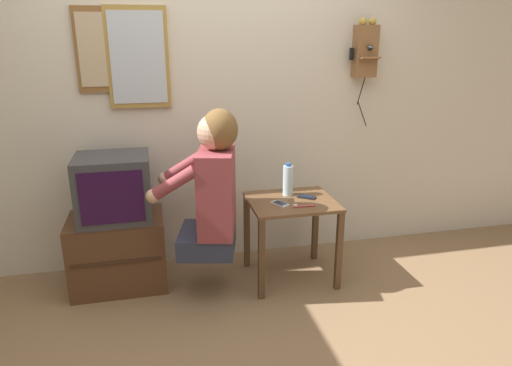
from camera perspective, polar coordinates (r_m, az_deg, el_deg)
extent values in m
plane|color=#846647|center=(2.89, -1.79, -17.68)|extent=(14.00, 14.00, 0.00)
cube|color=beige|center=(3.39, -5.45, 10.93)|extent=(6.80, 0.05, 2.55)
cube|color=brown|center=(3.18, 4.47, -2.35)|extent=(0.59, 0.52, 0.02)
cube|color=#523822|center=(3.03, 0.68, -9.56)|extent=(0.04, 0.04, 0.57)
cube|color=#523822|center=(3.19, 10.32, -8.39)|extent=(0.04, 0.04, 0.57)
cube|color=#523822|center=(3.44, -1.16, -6.05)|extent=(0.04, 0.04, 0.57)
cube|color=#523822|center=(3.58, 7.42, -5.20)|extent=(0.04, 0.04, 0.57)
cube|color=#2D3347|center=(3.09, -6.09, -7.09)|extent=(0.44, 0.47, 0.14)
cube|color=brown|center=(2.95, -4.92, -1.02)|extent=(0.31, 0.46, 0.55)
sphere|color=tan|center=(2.85, -5.13, 6.39)|extent=(0.23, 0.23, 0.23)
ellipsoid|color=brown|center=(2.84, -4.56, 6.67)|extent=(0.28, 0.29, 0.26)
cylinder|color=brown|center=(2.78, -10.27, -0.04)|extent=(0.31, 0.14, 0.23)
cylinder|color=brown|center=(3.12, -9.11, 1.98)|extent=(0.31, 0.14, 0.23)
sphere|color=tan|center=(2.84, -12.79, -1.61)|extent=(0.09, 0.09, 0.09)
sphere|color=tan|center=(3.16, -11.38, 0.54)|extent=(0.09, 0.09, 0.09)
cube|color=#51331E|center=(3.34, -16.81, -8.20)|extent=(0.63, 0.43, 0.51)
cube|color=#392315|center=(3.14, -17.07, -9.50)|extent=(0.57, 0.01, 0.02)
cube|color=#38383A|center=(3.15, -17.33, -0.57)|extent=(0.47, 0.40, 0.43)
cube|color=#280F33|center=(2.96, -17.57, -1.80)|extent=(0.39, 0.01, 0.34)
cube|color=brown|center=(3.62, 13.47, 15.71)|extent=(0.16, 0.11, 0.37)
cube|color=brown|center=(3.55, 14.03, 14.88)|extent=(0.15, 0.07, 0.03)
sphere|color=#B79338|center=(3.59, 13.24, 19.06)|extent=(0.06, 0.06, 0.06)
sphere|color=#B79338|center=(3.63, 14.35, 18.97)|extent=(0.06, 0.06, 0.06)
cone|color=black|center=(3.53, 14.27, 16.06)|extent=(0.04, 0.05, 0.04)
cylinder|color=black|center=(3.58, 11.85, 15.50)|extent=(0.03, 0.03, 0.09)
cylinder|color=black|center=(3.62, 13.01, 11.19)|extent=(0.04, 0.04, 0.22)
cylinder|color=black|center=(3.66, 13.13, 8.40)|extent=(0.07, 0.06, 0.19)
cube|color=brown|center=(3.31, -19.04, 15.44)|extent=(0.30, 0.02, 0.55)
cube|color=tan|center=(3.30, -19.06, 15.43)|extent=(0.26, 0.01, 0.47)
cube|color=olive|center=(3.30, -14.54, 14.91)|extent=(0.41, 0.03, 0.67)
cube|color=#B2BCC6|center=(3.28, -14.55, 14.90)|extent=(0.36, 0.01, 0.60)
cube|color=silver|center=(3.09, 2.99, -2.62)|extent=(0.11, 0.14, 0.01)
cube|color=black|center=(3.09, 3.00, -2.51)|extent=(0.09, 0.11, 0.00)
cube|color=black|center=(3.23, 6.35, -1.75)|extent=(0.13, 0.12, 0.01)
cube|color=black|center=(3.23, 6.36, -1.64)|extent=(0.11, 0.10, 0.00)
cylinder|color=silver|center=(3.25, 4.03, 0.31)|extent=(0.07, 0.07, 0.21)
cylinder|color=#2D4C8C|center=(3.21, 4.08, 2.32)|extent=(0.04, 0.04, 0.02)
cylinder|color=#D83F4C|center=(3.06, 6.06, -2.90)|extent=(0.15, 0.01, 0.01)
cube|color=white|center=(3.04, 4.91, -2.80)|extent=(0.03, 0.01, 0.01)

